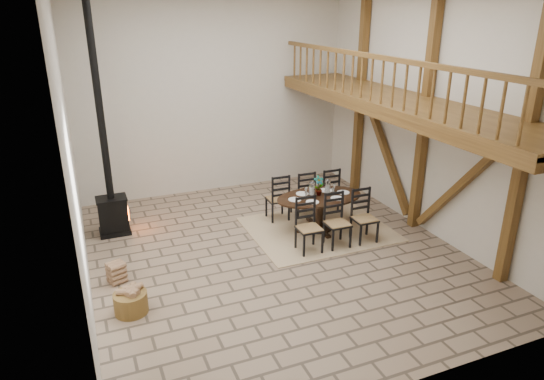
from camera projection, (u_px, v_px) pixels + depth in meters
name	position (u px, v px, depth m)	size (l,w,h in m)	color
ground	(275.00, 252.00, 9.74)	(8.00, 8.00, 0.00)	#8B745D
room_shell	(334.00, 98.00, 9.09)	(7.02, 8.02, 5.01)	beige
rug	(318.00, 229.00, 10.73)	(3.00, 2.50, 0.02)	tan
dining_table	(319.00, 212.00, 10.59)	(1.95, 2.17, 1.24)	black
wood_stove	(109.00, 185.00, 10.16)	(0.65, 0.50, 5.00)	black
log_basket	(131.00, 302.00, 7.77)	(0.54, 0.54, 0.44)	olive
log_stack	(116.00, 272.00, 8.63)	(0.37, 0.37, 0.39)	#A3785B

